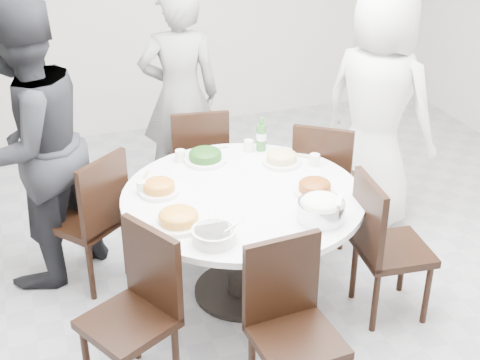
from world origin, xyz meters
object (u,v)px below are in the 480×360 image
object	(u,v)px
chair_nw	(86,218)
chair_sw	(127,320)
rice_bowl	(321,211)
beverage_bottle	(261,134)
chair_se	(394,247)
dining_table	(243,245)
diner_left	(30,147)
soup_bowl	(214,235)
chair_s	(297,337)
chair_ne	(325,178)
chair_n	(198,161)
diner_right	(378,107)
diner_middle	(180,96)

from	to	relation	value
chair_nw	chair_sw	bearing A→B (deg)	54.73
rice_bowl	chair_sw	bearing A→B (deg)	-171.55
beverage_bottle	chair_se	bearing A→B (deg)	-64.97
chair_sw	dining_table	bearing A→B (deg)	97.73
chair_nw	chair_se	distance (m)	1.99
beverage_bottle	diner_left	bearing A→B (deg)	175.67
chair_nw	diner_left	distance (m)	0.58
soup_bowl	chair_s	bearing A→B (deg)	-66.21
chair_ne	chair_n	xyz separation A→B (m)	(-0.80, 0.58, 0.00)
diner_right	beverage_bottle	bearing A→B (deg)	62.14
dining_table	chair_nw	bearing A→B (deg)	151.59
chair_s	rice_bowl	distance (m)	0.78
chair_sw	chair_se	world-z (taller)	same
chair_ne	chair_se	distance (m)	0.97
chair_ne	diner_middle	size ratio (longest dim) A/B	0.54
chair_ne	chair_n	world-z (taller)	same
chair_ne	diner_right	world-z (taller)	diner_right
chair_ne	chair_nw	xyz separation A→B (m)	(-1.73, 0.00, 0.00)
chair_nw	diner_right	xyz separation A→B (m)	(2.20, 0.13, 0.44)
diner_left	diner_middle	bearing A→B (deg)	175.75
chair_n	diner_middle	distance (m)	0.56
diner_left	beverage_bottle	world-z (taller)	diner_left
rice_bowl	beverage_bottle	distance (m)	1.00
chair_se	diner_middle	distance (m)	2.14
diner_left	chair_s	bearing A→B (deg)	85.67
dining_table	chair_sw	distance (m)	1.06
chair_n	diner_middle	size ratio (longest dim) A/B	0.54
diner_right	diner_middle	distance (m)	1.54
chair_nw	beverage_bottle	world-z (taller)	beverage_bottle
chair_sw	rice_bowl	xyz separation A→B (m)	(1.17, 0.17, 0.33)
chair_ne	chair_n	distance (m)	0.99
chair_nw	chair_se	world-z (taller)	same
dining_table	rice_bowl	size ratio (longest dim) A/B	5.51
chair_s	diner_left	size ratio (longest dim) A/B	0.50
diner_middle	diner_left	size ratio (longest dim) A/B	0.91
chair_ne	chair_n	size ratio (longest dim) A/B	1.00
chair_n	diner_right	world-z (taller)	diner_right
chair_s	diner_middle	bearing A→B (deg)	84.66
chair_sw	diner_middle	world-z (taller)	diner_middle
chair_ne	diner_left	xyz separation A→B (m)	(-2.01, 0.18, 0.48)
chair_se	chair_n	bearing A→B (deg)	33.43
dining_table	diner_middle	size ratio (longest dim) A/B	0.86
diner_right	soup_bowl	size ratio (longest dim) A/B	7.46
diner_left	beverage_bottle	xyz separation A→B (m)	(1.53, -0.12, -0.09)
dining_table	diner_right	xyz separation A→B (m)	(1.28, 0.63, 0.54)
chair_n	soup_bowl	xyz separation A→B (m)	(-0.34, -1.53, 0.31)
chair_sw	soup_bowl	size ratio (longest dim) A/B	3.86
chair_ne	chair_s	bearing A→B (deg)	95.87
dining_table	chair_sw	bearing A→B (deg)	-144.20
chair_nw	chair_ne	bearing A→B (deg)	141.26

